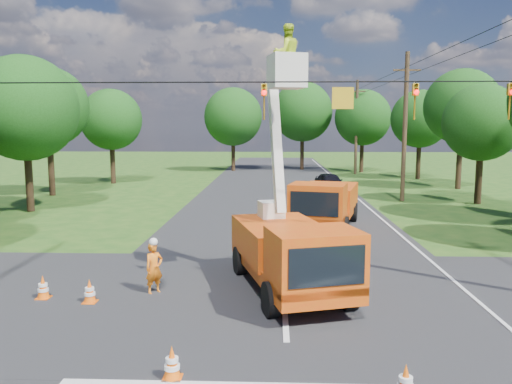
{
  "coord_description": "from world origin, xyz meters",
  "views": [
    {
      "loc": [
        -0.32,
        -12.22,
        5.05
      ],
      "look_at": [
        -0.99,
        6.52,
        2.6
      ],
      "focal_mm": 35.0,
      "sensor_mm": 36.0,
      "label": 1
    }
  ],
  "objects_px": {
    "pole_right_mid": "(405,126)",
    "tree_far_a": "(233,117)",
    "tree_left_f": "(111,120)",
    "traffic_cone_2": "(295,241)",
    "ground_worker": "(154,268)",
    "traffic_cone_1": "(406,383)",
    "tree_right_c": "(482,123)",
    "bucket_truck": "(290,238)",
    "tree_right_d": "(462,107)",
    "tree_left_d": "(25,109)",
    "distant_car": "(330,182)",
    "traffic_cone_4": "(90,291)",
    "tree_left_e": "(48,107)",
    "traffic_cone_3": "(329,232)",
    "traffic_cone_7": "(352,211)",
    "tree_right_e": "(420,119)",
    "second_truck": "(325,203)",
    "tree_far_c": "(363,118)",
    "tree_far_b": "(303,112)",
    "pole_right_far": "(356,126)",
    "traffic_cone_5": "(43,287)",
    "traffic_cone_0": "(172,363)"
  },
  "relations": [
    {
      "from": "pole_right_mid",
      "to": "tree_far_a",
      "type": "bearing_deg",
      "value": 120.41
    },
    {
      "from": "tree_left_f",
      "to": "traffic_cone_2",
      "type": "bearing_deg",
      "value": -57.23
    },
    {
      "from": "ground_worker",
      "to": "traffic_cone_1",
      "type": "relative_size",
      "value": 2.23
    },
    {
      "from": "tree_right_c",
      "to": "ground_worker",
      "type": "bearing_deg",
      "value": -132.6
    },
    {
      "from": "bucket_truck",
      "to": "tree_left_f",
      "type": "distance_m",
      "value": 33.19
    },
    {
      "from": "traffic_cone_1",
      "to": "tree_right_d",
      "type": "height_order",
      "value": "tree_right_d"
    },
    {
      "from": "tree_right_c",
      "to": "traffic_cone_1",
      "type": "bearing_deg",
      "value": -114.34
    },
    {
      "from": "tree_left_d",
      "to": "distant_car",
      "type": "bearing_deg",
      "value": 27.98
    },
    {
      "from": "pole_right_mid",
      "to": "tree_left_f",
      "type": "bearing_deg",
      "value": 156.77
    },
    {
      "from": "traffic_cone_4",
      "to": "tree_left_e",
      "type": "relative_size",
      "value": 0.08
    },
    {
      "from": "tree_right_d",
      "to": "tree_left_f",
      "type": "bearing_deg",
      "value": 174.21
    },
    {
      "from": "traffic_cone_3",
      "to": "traffic_cone_1",
      "type": "bearing_deg",
      "value": -90.09
    },
    {
      "from": "traffic_cone_7",
      "to": "tree_right_e",
      "type": "height_order",
      "value": "tree_right_e"
    },
    {
      "from": "second_truck",
      "to": "tree_left_e",
      "type": "height_order",
      "value": "tree_left_e"
    },
    {
      "from": "traffic_cone_2",
      "to": "tree_far_c",
      "type": "height_order",
      "value": "tree_far_c"
    },
    {
      "from": "second_truck",
      "to": "tree_right_c",
      "type": "xyz_separation_m",
      "value": [
        10.99,
        8.77,
        4.01
      ]
    },
    {
      "from": "tree_right_c",
      "to": "traffic_cone_4",
      "type": "bearing_deg",
      "value": -133.84
    },
    {
      "from": "tree_left_e",
      "to": "pole_right_mid",
      "type": "bearing_deg",
      "value": -4.52
    },
    {
      "from": "traffic_cone_7",
      "to": "tree_far_b",
      "type": "height_order",
      "value": "tree_far_b"
    },
    {
      "from": "traffic_cone_1",
      "to": "traffic_cone_3",
      "type": "height_order",
      "value": "same"
    },
    {
      "from": "tree_far_c",
      "to": "pole_right_far",
      "type": "bearing_deg",
      "value": -116.57
    },
    {
      "from": "second_truck",
      "to": "tree_right_d",
      "type": "distance_m",
      "value": 21.65
    },
    {
      "from": "ground_worker",
      "to": "tree_right_c",
      "type": "relative_size",
      "value": 0.2
    },
    {
      "from": "tree_right_e",
      "to": "pole_right_mid",
      "type": "bearing_deg",
      "value": -109.46
    },
    {
      "from": "traffic_cone_1",
      "to": "traffic_cone_7",
      "type": "xyz_separation_m",
      "value": [
        1.98,
        19.21,
        0.0
      ]
    },
    {
      "from": "traffic_cone_5",
      "to": "tree_left_e",
      "type": "xyz_separation_m",
      "value": [
        -9.7,
        22.27,
        6.13
      ]
    },
    {
      "from": "traffic_cone_1",
      "to": "traffic_cone_7",
      "type": "distance_m",
      "value": 19.31
    },
    {
      "from": "tree_far_b",
      "to": "pole_right_mid",
      "type": "bearing_deg",
      "value": -77.59
    },
    {
      "from": "pole_right_mid",
      "to": "tree_right_d",
      "type": "bearing_deg",
      "value": 48.01
    },
    {
      "from": "bucket_truck",
      "to": "traffic_cone_1",
      "type": "height_order",
      "value": "bucket_truck"
    },
    {
      "from": "traffic_cone_1",
      "to": "tree_right_d",
      "type": "relative_size",
      "value": 0.07
    },
    {
      "from": "traffic_cone_5",
      "to": "traffic_cone_3",
      "type": "bearing_deg",
      "value": 41.18
    },
    {
      "from": "traffic_cone_0",
      "to": "traffic_cone_1",
      "type": "bearing_deg",
      "value": -7.67
    },
    {
      "from": "traffic_cone_1",
      "to": "tree_far_a",
      "type": "distance_m",
      "value": 49.32
    },
    {
      "from": "traffic_cone_2",
      "to": "traffic_cone_3",
      "type": "xyz_separation_m",
      "value": [
        1.56,
        1.74,
        0.0
      ]
    },
    {
      "from": "traffic_cone_2",
      "to": "tree_left_f",
      "type": "relative_size",
      "value": 0.08
    },
    {
      "from": "ground_worker",
      "to": "traffic_cone_4",
      "type": "relative_size",
      "value": 2.23
    },
    {
      "from": "ground_worker",
      "to": "tree_far_a",
      "type": "distance_m",
      "value": 42.99
    },
    {
      "from": "tree_right_e",
      "to": "traffic_cone_4",
      "type": "bearing_deg",
      "value": -118.6
    },
    {
      "from": "traffic_cone_2",
      "to": "tree_right_d",
      "type": "bearing_deg",
      "value": 55.81
    },
    {
      "from": "pole_right_mid",
      "to": "tree_far_c",
      "type": "relative_size",
      "value": 1.09
    },
    {
      "from": "ground_worker",
      "to": "tree_right_e",
      "type": "distance_m",
      "value": 39.24
    },
    {
      "from": "traffic_cone_3",
      "to": "tree_left_f",
      "type": "height_order",
      "value": "tree_left_f"
    },
    {
      "from": "second_truck",
      "to": "ground_worker",
      "type": "xyz_separation_m",
      "value": [
        -6.15,
        -9.87,
        -0.51
      ]
    },
    {
      "from": "tree_far_c",
      "to": "bucket_truck",
      "type": "bearing_deg",
      "value": -102.69
    },
    {
      "from": "tree_right_c",
      "to": "tree_far_b",
      "type": "xyz_separation_m",
      "value": [
        -10.2,
        26.0,
        1.5
      ]
    },
    {
      "from": "ground_worker",
      "to": "traffic_cone_5",
      "type": "distance_m",
      "value": 3.25
    },
    {
      "from": "traffic_cone_1",
      "to": "tree_far_b",
      "type": "relative_size",
      "value": 0.07
    },
    {
      "from": "pole_right_far",
      "to": "tree_far_c",
      "type": "bearing_deg",
      "value": 63.43
    },
    {
      "from": "second_truck",
      "to": "tree_far_b",
      "type": "relative_size",
      "value": 0.69
    }
  ]
}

